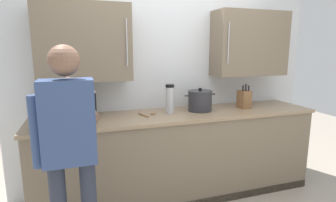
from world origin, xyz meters
The scene contains 8 objects.
back_wall_tiled centered at (0.00, 1.22, 1.41)m, with size 3.59×0.44×2.55m.
counter_unit centered at (0.00, 0.92, 0.48)m, with size 3.05×0.66×0.95m.
microwave_oven centered at (-1.16, 0.95, 1.10)m, with size 0.53×0.72×0.29m.
knife_block centered at (0.80, 0.92, 1.06)m, with size 0.11×0.15×0.29m.
stock_pot centered at (0.25, 0.95, 1.07)m, with size 0.36×0.27×0.26m.
wooden_spoon centered at (-0.34, 0.94, 0.96)m, with size 0.19×0.18×0.02m.
thermos_flask centered at (-0.10, 0.95, 1.11)m, with size 0.09×0.09×0.31m.
person_figure centered at (-1.10, 0.12, 1.00)m, with size 0.44×0.64×1.66m.
Camera 1 is at (-1.01, -1.73, 1.63)m, focal length 28.88 mm.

